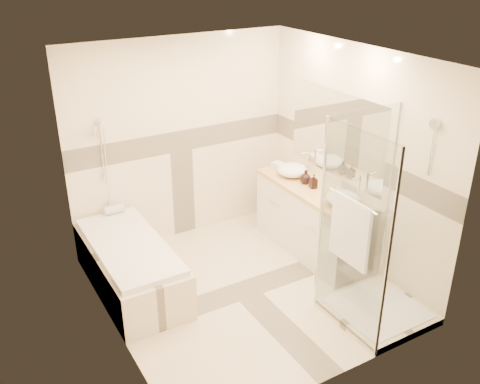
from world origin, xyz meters
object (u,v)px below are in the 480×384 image
amenity_bottle_a (313,181)px  amenity_bottle_b (306,177)px  bathtub (130,264)px  vanity (312,220)px  vessel_sink_near (292,170)px  vessel_sink_far (342,199)px  shower_enclosure (368,272)px

amenity_bottle_a → amenity_bottle_b: 0.15m
bathtub → vanity: size_ratio=1.05×
vessel_sink_near → vessel_sink_far: vessel_sink_near is taller
vessel_sink_near → vessel_sink_far: (0.00, -0.93, -0.00)m
vessel_sink_near → amenity_bottle_b: size_ratio=2.21×
bathtub → amenity_bottle_b: 2.23m
vanity → amenity_bottle_a: size_ratio=9.61×
bathtub → vessel_sink_far: vessel_sink_far is taller
vanity → amenity_bottle_a: amenity_bottle_a is taller
vanity → amenity_bottle_b: 0.53m
bathtub → shower_enclosure: shower_enclosure is taller
vessel_sink_near → amenity_bottle_b: (0.00, -0.27, 0.01)m
bathtub → vanity: vanity is taller
bathtub → vessel_sink_near: vessel_sink_near is taller
bathtub → amenity_bottle_b: bearing=-5.5°
bathtub → shower_enclosure: bearing=-41.1°
vanity → shower_enclosure: size_ratio=0.79×
shower_enclosure → amenity_bottle_b: bearing=79.1°
vessel_sink_far → vanity: bearing=87.8°
shower_enclosure → amenity_bottle_a: (0.27, 1.26, 0.43)m
vessel_sink_near → vessel_sink_far: 0.93m
amenity_bottle_a → amenity_bottle_b: amenity_bottle_a is taller
vessel_sink_near → vessel_sink_far: size_ratio=1.01×
bathtub → vessel_sink_far: (2.13, -0.87, 0.62)m
vanity → vessel_sink_near: bearing=92.8°
bathtub → vanity: bearing=-9.2°
vessel_sink_far → amenity_bottle_a: size_ratio=2.18×
bathtub → amenity_bottle_b: (2.13, -0.20, 0.63)m
shower_enclosure → amenity_bottle_b: shower_enclosure is taller
bathtub → shower_enclosure: 2.47m
bathtub → shower_enclosure: size_ratio=0.83×
amenity_bottle_b → shower_enclosure: bearing=-100.9°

